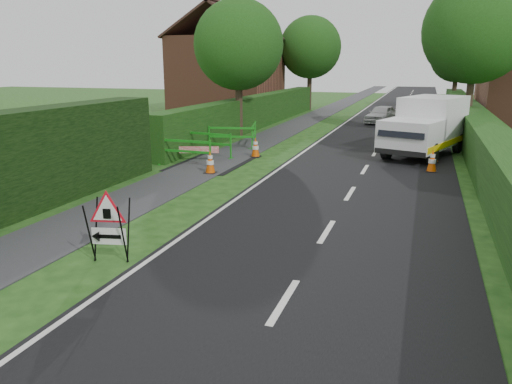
# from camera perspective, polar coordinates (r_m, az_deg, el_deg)

# --- Properties ---
(ground) EXTENTS (120.00, 120.00, 0.00)m
(ground) POSITION_cam_1_polar(r_m,az_deg,el_deg) (8.10, -16.56, -12.48)
(ground) COLOR #183F12
(ground) RESTS_ON ground
(road_surface) EXTENTS (6.00, 90.00, 0.02)m
(road_surface) POSITION_cam_1_polar(r_m,az_deg,el_deg) (41.02, 16.21, 8.87)
(road_surface) COLOR black
(road_surface) RESTS_ON ground
(footpath) EXTENTS (2.00, 90.00, 0.02)m
(footpath) POSITION_cam_1_polar(r_m,az_deg,el_deg) (41.63, 8.54, 9.36)
(footpath) COLOR #2D2D30
(footpath) RESTS_ON ground
(hedge_west_far) EXTENTS (1.00, 24.00, 1.80)m
(hedge_west_far) POSITION_cam_1_polar(r_m,az_deg,el_deg) (29.57, 0.09, 7.48)
(hedge_west_far) COLOR #14380F
(hedge_west_far) RESTS_ON ground
(hedge_east) EXTENTS (1.20, 50.00, 1.50)m
(hedge_east) POSITION_cam_1_polar(r_m,az_deg,el_deg) (22.22, 24.01, 3.90)
(hedge_east) COLOR #14380F
(hedge_east) RESTS_ON ground
(house_west) EXTENTS (7.50, 7.40, 7.88)m
(house_west) POSITION_cam_1_polar(r_m,az_deg,el_deg) (38.59, -3.25, 13.40)
(house_west) COLOR brown
(house_west) RESTS_ON ground
(tree_nw) EXTENTS (4.40, 4.40, 6.70)m
(tree_nw) POSITION_cam_1_polar(r_m,az_deg,el_deg) (25.46, -2.01, 16.45)
(tree_nw) COLOR #2D2116
(tree_nw) RESTS_ON ground
(tree_ne) EXTENTS (5.20, 5.20, 7.79)m
(tree_ne) POSITION_cam_1_polar(r_m,az_deg,el_deg) (27.94, 23.89, 16.53)
(tree_ne) COLOR #2D2116
(tree_ne) RESTS_ON ground
(tree_fw) EXTENTS (4.80, 4.80, 7.24)m
(tree_fw) POSITION_cam_1_polar(r_m,az_deg,el_deg) (40.83, 6.24, 16.11)
(tree_fw) COLOR #2D2116
(tree_fw) RESTS_ON ground
(tree_fe) EXTENTS (4.20, 4.20, 6.33)m
(tree_fe) POSITION_cam_1_polar(r_m,az_deg,el_deg) (43.88, 22.05, 14.26)
(tree_fe) COLOR #2D2116
(tree_fe) RESTS_ON ground
(triangle_sign) EXTENTS (0.95, 0.95, 1.16)m
(triangle_sign) POSITION_cam_1_polar(r_m,az_deg,el_deg) (9.49, -16.78, -3.23)
(triangle_sign) COLOR black
(triangle_sign) RESTS_ON ground
(works_van) EXTENTS (3.44, 5.38, 2.30)m
(works_van) POSITION_cam_1_polar(r_m,az_deg,el_deg) (21.21, 18.93, 7.26)
(works_van) COLOR silver
(works_van) RESTS_ON ground
(traffic_cone_0) EXTENTS (0.38, 0.38, 0.79)m
(traffic_cone_0) POSITION_cam_1_polar(r_m,az_deg,el_deg) (18.00, 19.50, 3.39)
(traffic_cone_0) COLOR black
(traffic_cone_0) RESTS_ON ground
(traffic_cone_1) EXTENTS (0.38, 0.38, 0.79)m
(traffic_cone_1) POSITION_cam_1_polar(r_m,az_deg,el_deg) (19.83, 19.72, 4.33)
(traffic_cone_1) COLOR black
(traffic_cone_1) RESTS_ON ground
(traffic_cone_2) EXTENTS (0.38, 0.38, 0.79)m
(traffic_cone_2) POSITION_cam_1_polar(r_m,az_deg,el_deg) (21.33, 19.65, 4.99)
(traffic_cone_2) COLOR black
(traffic_cone_2) RESTS_ON ground
(traffic_cone_3) EXTENTS (0.38, 0.38, 0.79)m
(traffic_cone_3) POSITION_cam_1_polar(r_m,az_deg,el_deg) (16.81, -5.26, 3.43)
(traffic_cone_3) COLOR black
(traffic_cone_3) RESTS_ON ground
(traffic_cone_4) EXTENTS (0.38, 0.38, 0.79)m
(traffic_cone_4) POSITION_cam_1_polar(r_m,az_deg,el_deg) (19.75, -0.05, 5.14)
(traffic_cone_4) COLOR black
(traffic_cone_4) RESTS_ON ground
(ped_barrier_0) EXTENTS (2.07, 0.39, 1.00)m
(ped_barrier_0) POSITION_cam_1_polar(r_m,az_deg,el_deg) (18.06, -8.15, 4.88)
(ped_barrier_0) COLOR #188819
(ped_barrier_0) RESTS_ON ground
(ped_barrier_1) EXTENTS (2.09, 0.63, 1.00)m
(ped_barrier_1) POSITION_cam_1_polar(r_m,az_deg,el_deg) (19.83, -5.44, 5.80)
(ped_barrier_1) COLOR #188819
(ped_barrier_1) RESTS_ON ground
(ped_barrier_2) EXTENTS (2.09, 0.79, 1.00)m
(ped_barrier_2) POSITION_cam_1_polar(r_m,az_deg,el_deg) (21.55, -2.75, 6.55)
(ped_barrier_2) COLOR #188819
(ped_barrier_2) RESTS_ON ground
(ped_barrier_3) EXTENTS (0.87, 2.08, 1.00)m
(ped_barrier_3) POSITION_cam_1_polar(r_m,az_deg,el_deg) (22.50, -0.26, 6.90)
(ped_barrier_3) COLOR #188819
(ped_barrier_3) RESTS_ON ground
(redwhite_plank) EXTENTS (1.44, 0.51, 0.25)m
(redwhite_plank) POSITION_cam_1_polar(r_m,az_deg,el_deg) (19.03, -6.50, 3.49)
(redwhite_plank) COLOR red
(redwhite_plank) RESTS_ON ground
(hatchback_car) EXTENTS (2.08, 3.48, 1.11)m
(hatchback_car) POSITION_cam_1_polar(r_m,az_deg,el_deg) (32.15, 14.17, 8.60)
(hatchback_car) COLOR silver
(hatchback_car) RESTS_ON ground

